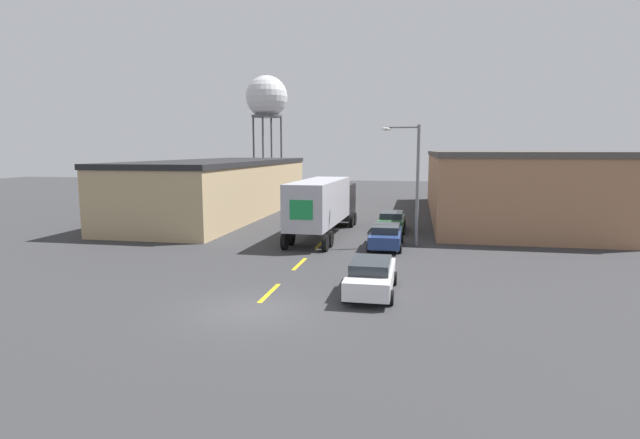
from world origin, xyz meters
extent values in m
plane|color=#333335|center=(0.00, 0.00, 0.00)|extent=(160.00, 160.00, 0.00)
cube|color=gold|center=(0.00, 2.33, 0.00)|extent=(0.20, 2.82, 0.01)
cube|color=gold|center=(0.00, 7.79, 0.00)|extent=(0.20, 2.82, 0.01)
cube|color=gold|center=(0.00, 13.25, 0.00)|extent=(0.20, 2.82, 0.01)
cube|color=tan|center=(-11.66, 25.98, 2.32)|extent=(8.76, 27.81, 4.63)
cube|color=#232326|center=(-11.66, 25.98, 4.83)|extent=(8.96, 28.01, 0.40)
cube|color=#9E7051|center=(13.49, 29.95, 2.71)|extent=(12.42, 29.67, 5.42)
cube|color=#4C4742|center=(13.49, 29.95, 5.62)|extent=(12.62, 29.87, 0.40)
cube|color=black|center=(-0.17, 21.72, 1.89)|extent=(2.48, 3.23, 2.78)
cube|color=#A8A8B2|center=(-0.39, 15.18, 2.53)|extent=(2.80, 9.40, 2.85)
cube|color=#198442|center=(-0.54, 10.51, 2.53)|extent=(1.37, 0.07, 1.14)
cylinder|color=black|center=(1.09, 22.07, 0.50)|extent=(0.31, 1.02, 1.01)
cylinder|color=black|center=(-1.41, 22.15, 0.50)|extent=(0.31, 1.02, 1.01)
cylinder|color=black|center=(1.05, 20.81, 0.50)|extent=(0.31, 1.02, 1.01)
cylinder|color=black|center=(-1.45, 20.89, 0.50)|extent=(0.31, 1.02, 1.01)
cylinder|color=black|center=(0.78, 12.68, 0.50)|extent=(0.31, 1.02, 1.01)
cylinder|color=black|center=(-1.72, 12.76, 0.50)|extent=(0.31, 1.02, 1.01)
cylinder|color=black|center=(0.74, 11.28, 0.50)|extent=(0.31, 1.02, 1.01)
cylinder|color=black|center=(-1.76, 11.36, 0.50)|extent=(0.31, 1.02, 1.01)
cube|color=navy|center=(4.18, 13.05, 0.66)|extent=(1.80, 4.79, 0.72)
cube|color=#23282D|center=(4.18, 12.91, 1.23)|extent=(1.58, 2.49, 0.43)
cylinder|color=black|center=(5.08, 14.54, 0.30)|extent=(0.22, 0.60, 0.60)
cylinder|color=black|center=(3.28, 14.54, 0.30)|extent=(0.22, 0.60, 0.60)
cylinder|color=black|center=(5.08, 11.57, 0.30)|extent=(0.22, 0.60, 0.60)
cylinder|color=black|center=(3.28, 11.57, 0.30)|extent=(0.22, 0.60, 0.60)
cube|color=#2D5B38|center=(4.18, 19.61, 0.66)|extent=(1.80, 4.79, 0.72)
cube|color=#23282D|center=(4.18, 19.46, 1.23)|extent=(1.58, 2.49, 0.43)
cylinder|color=black|center=(5.08, 21.09, 0.30)|extent=(0.22, 0.60, 0.60)
cylinder|color=black|center=(3.28, 21.09, 0.30)|extent=(0.22, 0.60, 0.60)
cylinder|color=black|center=(5.08, 18.12, 0.30)|extent=(0.22, 0.60, 0.60)
cylinder|color=black|center=(3.28, 18.12, 0.30)|extent=(0.22, 0.60, 0.60)
cube|color=silver|center=(4.18, 3.14, 0.66)|extent=(1.80, 4.79, 0.72)
cube|color=#23282D|center=(4.18, 2.99, 1.23)|extent=(1.58, 2.49, 0.43)
cylinder|color=black|center=(5.08, 4.62, 0.30)|extent=(0.22, 0.60, 0.60)
cylinder|color=black|center=(3.28, 4.62, 0.30)|extent=(0.22, 0.60, 0.60)
cylinder|color=black|center=(5.08, 1.65, 0.30)|extent=(0.22, 0.60, 0.60)
cylinder|color=black|center=(3.28, 1.65, 0.30)|extent=(0.22, 0.60, 0.60)
cylinder|color=#47474C|center=(-14.33, 56.37, 5.59)|extent=(0.28, 0.28, 11.18)
cylinder|color=#47474C|center=(-16.51, 58.56, 5.59)|extent=(0.28, 0.28, 11.18)
cylinder|color=#47474C|center=(-18.70, 56.37, 5.59)|extent=(0.28, 0.28, 11.18)
cylinder|color=#47474C|center=(-16.51, 54.19, 5.59)|extent=(0.28, 0.28, 11.18)
cylinder|color=#4C4C51|center=(-16.51, 56.37, 10.98)|extent=(4.65, 4.65, 0.30)
sphere|color=silver|center=(-16.51, 56.37, 13.84)|extent=(6.25, 6.25, 6.25)
cylinder|color=slate|center=(5.99, 13.99, 3.73)|extent=(0.20, 0.20, 7.47)
cylinder|color=slate|center=(5.00, 13.99, 7.32)|extent=(1.99, 0.11, 0.11)
ellipsoid|color=silver|center=(4.01, 13.99, 7.22)|extent=(0.56, 0.32, 0.22)
camera|label=1|loc=(5.96, -17.18, 5.95)|focal=28.00mm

